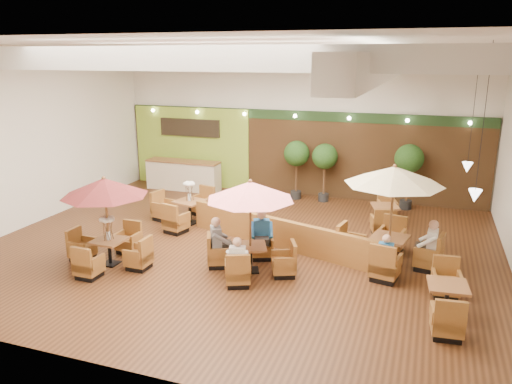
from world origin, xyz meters
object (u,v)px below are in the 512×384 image
at_px(table_1, 250,209).
at_px(diner_1, 262,230).
at_px(diner_2, 218,238).
at_px(topiary_2, 409,161).
at_px(booth_divider, 278,233).
at_px(table_5, 384,216).
at_px(diner_3, 386,252).
at_px(diner_4, 430,241).
at_px(topiary_0, 297,156).
at_px(table_2, 393,197).
at_px(table_4, 446,300).
at_px(service_counter, 183,175).
at_px(table_0, 106,205).
at_px(table_3, 183,209).
at_px(diner_0, 238,256).
at_px(topiary_1, 325,159).

bearing_deg(table_1, diner_1, 66.35).
bearing_deg(diner_2, topiary_2, 116.46).
bearing_deg(booth_divider, table_5, 64.53).
bearing_deg(diner_3, diner_4, 46.32).
xyz_separation_m(table_5, diner_4, (1.36, -3.07, 0.45)).
distance_m(booth_divider, diner_4, 4.02).
height_order(topiary_0, diner_1, topiary_0).
relative_size(table_2, table_4, 1.12).
xyz_separation_m(service_counter, table_0, (1.68, -7.34, 1.02)).
bearing_deg(topiary_0, diner_3, -58.11).
xyz_separation_m(table_0, topiary_2, (6.90, 7.54, 0.11)).
distance_m(service_counter, table_3, 4.14).
distance_m(diner_3, diner_4, 1.37).
bearing_deg(service_counter, diner_0, -54.71).
height_order(table_5, topiary_2, topiary_2).
height_order(table_2, diner_2, table_2).
bearing_deg(table_0, diner_0, -0.36).
relative_size(table_0, table_5, 0.96).
bearing_deg(diner_3, diner_0, -154.67).
distance_m(table_0, table_1, 3.64).
distance_m(table_1, diner_3, 3.38).
height_order(table_4, diner_3, diner_3).
xyz_separation_m(booth_divider, table_1, (-0.17, -1.76, 1.21)).
distance_m(table_3, diner_0, 5.00).
bearing_deg(diner_4, table_1, 114.02).
xyz_separation_m(service_counter, booth_divider, (5.41, -4.77, -0.16)).
bearing_deg(table_5, diner_1, -144.02).
height_order(topiary_2, diner_1, topiary_2).
xyz_separation_m(table_1, table_2, (3.20, 1.54, 0.18)).
distance_m(table_0, table_4, 8.22).
bearing_deg(diner_2, topiary_1, 137.64).
relative_size(diner_1, diner_3, 1.20).
distance_m(service_counter, table_2, 9.89).
bearing_deg(table_5, table_1, -138.53).
bearing_deg(topiary_2, diner_0, -113.74).
bearing_deg(table_2, table_1, -143.92).
distance_m(diner_1, diner_4, 4.23).
height_order(table_0, table_3, table_0).
relative_size(table_5, diner_0, 3.25).
height_order(booth_divider, table_5, table_5).
xyz_separation_m(topiary_0, topiary_2, (3.98, 0.00, 0.08)).
bearing_deg(table_0, diner_4, 17.39).
relative_size(diner_0, diner_4, 0.88).
height_order(table_3, diner_2, table_3).
bearing_deg(table_5, diner_2, -145.69).
bearing_deg(topiary_2, diner_4, -80.93).
xyz_separation_m(topiary_0, diner_0, (0.64, -7.60, -0.89)).
xyz_separation_m(table_3, topiary_2, (6.69, 3.89, 1.26)).
xyz_separation_m(table_2, diner_4, (0.97, 0.00, -1.02)).
xyz_separation_m(diner_0, diner_4, (4.17, 2.40, 0.04)).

